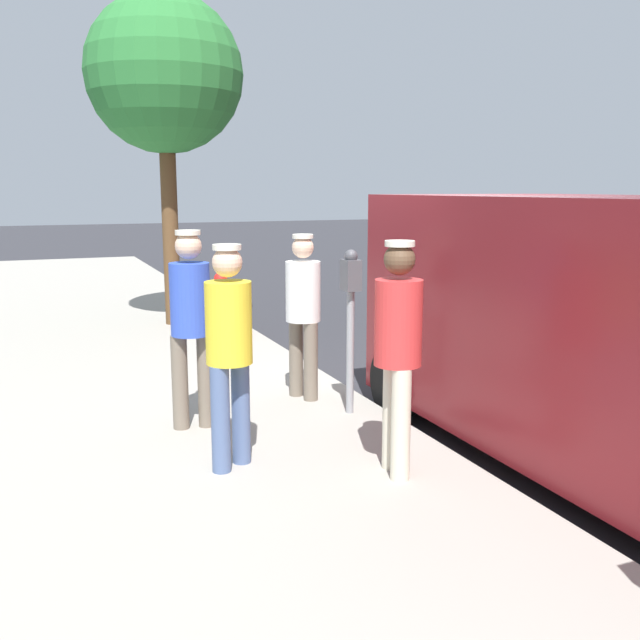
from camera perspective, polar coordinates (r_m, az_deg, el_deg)
The scene contains 9 objects.
ground_plane at distance 7.80m, azimuth 9.82°, elevation -6.09°, with size 80.00×80.00×0.00m, color #2D2D33.
sidewalk_slab at distance 6.67m, azimuth -16.87°, elevation -8.60°, with size 5.00×32.00×0.15m, color #9E998E.
parking_meter_near at distance 6.44m, azimuth 2.47°, elevation 1.33°, with size 0.14×0.18×1.52m.
pedestrian_in_yellow at distance 5.21m, azimuth -7.31°, elevation -1.81°, with size 0.34×0.34×1.67m.
pedestrian_in_white at distance 6.93m, azimuth -1.37°, elevation 1.12°, with size 0.34×0.35×1.63m.
pedestrian_in_red at distance 5.07m, azimuth 6.27°, elevation -1.86°, with size 0.34×0.36×1.70m.
pedestrian_in_blue at distance 6.14m, azimuth -10.35°, elevation 0.29°, with size 0.36×0.34×1.72m.
street_tree at distance 11.13m, azimuth -12.38°, elevation 18.61°, with size 2.29×2.29×4.84m.
fire_hydrant at distance 10.50m, azimuth -7.94°, elevation 1.44°, with size 0.24×0.24×0.86m.
Camera 1 is at (4.03, 6.30, 2.21)m, focal length 39.85 mm.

